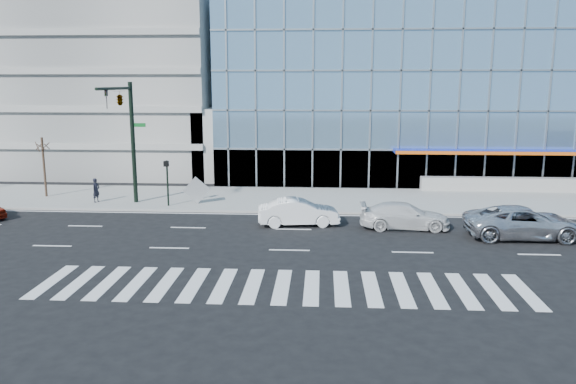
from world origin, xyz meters
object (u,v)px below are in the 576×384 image
object	(u,v)px
white_sedan	(298,212)
pedestrian	(96,190)
ped_signal_post	(167,176)
tilted_panel	(197,190)
street_tree_near	(42,145)
white_suv	(405,216)
traffic_signal	(124,114)
silver_suv	(524,222)

from	to	relation	value
white_sedan	pedestrian	size ratio (longest dim) A/B	2.86
ped_signal_post	tilted_panel	world-z (taller)	ped_signal_post
ped_signal_post	tilted_panel	distance (m)	2.19
street_tree_near	tilted_panel	world-z (taller)	street_tree_near
pedestrian	ped_signal_post	bearing A→B (deg)	-78.99
white_sedan	white_suv	bearing A→B (deg)	-100.62
street_tree_near	white_suv	size ratio (longest dim) A/B	0.84
ped_signal_post	white_suv	world-z (taller)	ped_signal_post
white_suv	tilted_panel	distance (m)	13.99
traffic_signal	tilted_panel	size ratio (longest dim) A/B	6.15
ped_signal_post	street_tree_near	distance (m)	9.97
white_sedan	tilted_panel	bearing A→B (deg)	48.87
white_suv	white_sedan	distance (m)	6.01
ped_signal_post	street_tree_near	xyz separation A→B (m)	(-9.50, 2.56, 1.64)
tilted_panel	white_suv	bearing A→B (deg)	-34.62
ped_signal_post	white_suv	bearing A→B (deg)	-16.40
ped_signal_post	silver_suv	bearing A→B (deg)	-15.99
traffic_signal	white_suv	distance (m)	18.50
tilted_panel	pedestrian	bearing A→B (deg)	166.34
traffic_signal	tilted_panel	xyz separation A→B (m)	(4.23, 1.18, -5.10)
street_tree_near	pedestrian	xyz separation A→B (m)	(4.34, -1.68, -2.82)
white_suv	tilted_panel	bearing A→B (deg)	69.08
silver_suv	tilted_panel	xyz separation A→B (m)	(-19.00, 6.74, 0.23)
traffic_signal	ped_signal_post	size ratio (longest dim) A/B	2.67
street_tree_near	pedestrian	distance (m)	5.44
silver_suv	pedestrian	size ratio (longest dim) A/B	3.71
tilted_panel	white_sedan	bearing A→B (deg)	-47.23
silver_suv	tilted_panel	world-z (taller)	tilted_panel
white_suv	white_sedan	world-z (taller)	white_sedan
street_tree_near	silver_suv	size ratio (longest dim) A/B	0.70
traffic_signal	street_tree_near	size ratio (longest dim) A/B	1.89
silver_suv	pedestrian	distance (m)	26.77
silver_suv	white_suv	world-z (taller)	silver_suv
street_tree_near	tilted_panel	distance (m)	11.69
street_tree_near	silver_suv	distance (m)	31.54
silver_suv	street_tree_near	bearing A→B (deg)	73.86
pedestrian	silver_suv	bearing A→B (deg)	-84.13
white_suv	street_tree_near	bearing A→B (deg)	74.76
traffic_signal	ped_signal_post	xyz separation A→B (m)	(2.50, 0.37, -4.02)
white_sedan	pedestrian	bearing A→B (deg)	63.88
street_tree_near	silver_suv	bearing A→B (deg)	-15.70
street_tree_near	white_suv	world-z (taller)	street_tree_near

